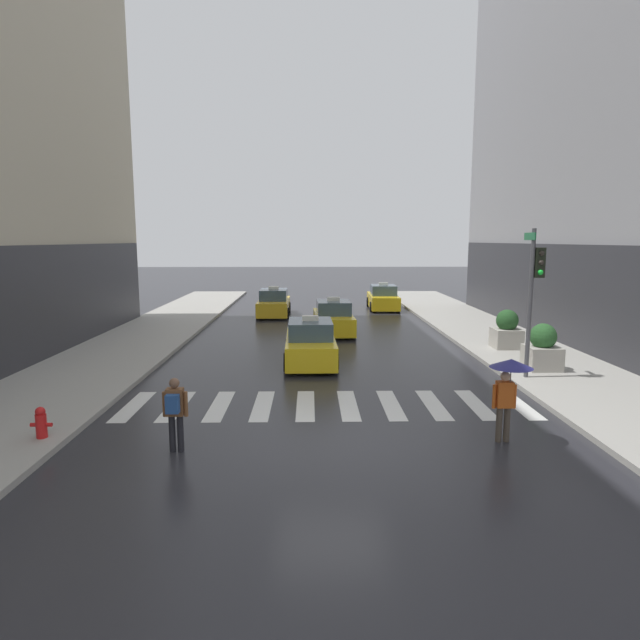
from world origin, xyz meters
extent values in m
plane|color=#26262B|center=(0.00, 0.00, 0.00)|extent=(160.00, 160.00, 0.00)
cube|color=silver|center=(-5.40, 3.00, 0.00)|extent=(0.50, 2.80, 0.01)
cube|color=silver|center=(-4.20, 3.00, 0.00)|extent=(0.50, 2.80, 0.01)
cube|color=silver|center=(-3.00, 3.00, 0.00)|extent=(0.50, 2.80, 0.01)
cube|color=silver|center=(-1.80, 3.00, 0.00)|extent=(0.50, 2.80, 0.01)
cube|color=silver|center=(-0.60, 3.00, 0.00)|extent=(0.50, 2.80, 0.01)
cube|color=silver|center=(0.60, 3.00, 0.00)|extent=(0.50, 2.80, 0.01)
cube|color=silver|center=(1.80, 3.00, 0.00)|extent=(0.50, 2.80, 0.01)
cube|color=silver|center=(3.00, 3.00, 0.00)|extent=(0.50, 2.80, 0.01)
cube|color=silver|center=(4.20, 3.00, 0.00)|extent=(0.50, 2.80, 0.01)
cube|color=silver|center=(5.40, 3.00, 0.00)|extent=(0.50, 2.80, 0.01)
cube|color=#2D2D33|center=(10.45, 9.71, 2.20)|extent=(0.10, 31.36, 4.40)
cylinder|color=#47474C|center=(6.59, 5.44, 2.55)|extent=(0.14, 0.14, 4.80)
cube|color=black|center=(6.81, 5.44, 3.88)|extent=(0.30, 0.26, 0.95)
sphere|color=#28231E|center=(6.81, 5.30, 4.18)|extent=(0.17, 0.17, 0.17)
sphere|color=#28231E|center=(6.81, 5.30, 3.88)|extent=(0.17, 0.17, 0.17)
sphere|color=green|center=(6.81, 5.30, 3.58)|extent=(0.17, 0.17, 0.17)
cube|color=#196638|center=(6.54, 5.62, 4.70)|extent=(0.04, 0.84, 0.24)
cube|color=yellow|center=(-0.46, 8.28, 0.56)|extent=(1.88, 4.53, 0.84)
cube|color=#384C5B|center=(-0.46, 8.18, 1.30)|extent=(1.64, 2.13, 0.64)
cube|color=silver|center=(-0.46, 8.18, 1.71)|extent=(0.60, 0.25, 0.18)
cylinder|color=black|center=(-1.34, 9.62, 0.33)|extent=(0.23, 0.66, 0.66)
cylinder|color=black|center=(0.37, 9.65, 0.33)|extent=(0.23, 0.66, 0.66)
cylinder|color=black|center=(-1.29, 6.92, 0.33)|extent=(0.23, 0.66, 0.66)
cylinder|color=black|center=(0.42, 6.95, 0.33)|extent=(0.23, 0.66, 0.66)
cube|color=#F2EAB2|center=(-1.13, 10.54, 0.60)|extent=(0.20, 0.04, 0.14)
cube|color=#F2EAB2|center=(0.13, 10.57, 0.60)|extent=(0.20, 0.04, 0.14)
cube|color=yellow|center=(0.68, 14.75, 0.56)|extent=(1.96, 4.56, 0.84)
cube|color=#384C5B|center=(0.68, 14.65, 1.30)|extent=(1.67, 2.15, 0.64)
cube|color=silver|center=(0.68, 14.65, 1.71)|extent=(0.61, 0.26, 0.18)
cylinder|color=black|center=(-0.22, 16.07, 0.33)|extent=(0.24, 0.67, 0.66)
cylinder|color=black|center=(1.49, 16.13, 0.33)|extent=(0.24, 0.67, 0.66)
cylinder|color=black|center=(-0.13, 13.37, 0.33)|extent=(0.24, 0.67, 0.66)
cylinder|color=black|center=(1.58, 13.43, 0.33)|extent=(0.24, 0.67, 0.66)
cube|color=#F2EAB2|center=(-0.03, 17.00, 0.60)|extent=(0.20, 0.05, 0.14)
cube|color=#F2EAB2|center=(1.23, 17.04, 0.60)|extent=(0.20, 0.05, 0.14)
cube|color=gold|center=(-2.67, 20.98, 0.56)|extent=(1.82, 4.51, 0.84)
cube|color=#384C5B|center=(-2.67, 20.88, 1.30)|extent=(1.61, 2.11, 0.64)
cube|color=silver|center=(-2.67, 20.88, 1.71)|extent=(0.60, 0.24, 0.18)
cylinder|color=black|center=(-3.53, 22.33, 0.33)|extent=(0.22, 0.66, 0.66)
cylinder|color=black|center=(-1.82, 22.34, 0.33)|extent=(0.22, 0.66, 0.66)
cylinder|color=black|center=(-3.52, 19.63, 0.33)|extent=(0.22, 0.66, 0.66)
cylinder|color=black|center=(-1.81, 19.64, 0.33)|extent=(0.22, 0.66, 0.66)
cube|color=#F2EAB2|center=(-3.31, 23.25, 0.60)|extent=(0.20, 0.04, 0.14)
cube|color=#F2EAB2|center=(-2.05, 23.26, 0.60)|extent=(0.20, 0.04, 0.14)
cube|color=yellow|center=(4.38, 23.89, 0.56)|extent=(1.94, 4.55, 0.84)
cube|color=#384C5B|center=(4.38, 23.79, 1.30)|extent=(1.66, 2.15, 0.64)
cube|color=silver|center=(4.38, 23.79, 1.71)|extent=(0.61, 0.26, 0.18)
cylinder|color=black|center=(3.57, 25.26, 0.33)|extent=(0.24, 0.67, 0.66)
cylinder|color=black|center=(5.28, 25.21, 0.33)|extent=(0.24, 0.67, 0.66)
cylinder|color=black|center=(3.49, 22.56, 0.33)|extent=(0.24, 0.67, 0.66)
cylinder|color=black|center=(5.19, 22.51, 0.33)|extent=(0.24, 0.67, 0.66)
cube|color=#F2EAB2|center=(3.82, 26.18, 0.60)|extent=(0.20, 0.05, 0.14)
cube|color=#F2EAB2|center=(5.08, 26.14, 0.60)|extent=(0.20, 0.05, 0.14)
cylinder|color=#473D33|center=(3.86, 0.19, 0.41)|extent=(0.14, 0.14, 0.82)
cylinder|color=#473D33|center=(4.04, 0.19, 0.41)|extent=(0.14, 0.14, 0.82)
cube|color=#BF5119|center=(3.95, 0.19, 1.12)|extent=(0.36, 0.24, 0.60)
sphere|color=tan|center=(3.95, 0.19, 1.54)|extent=(0.22, 0.22, 0.22)
cylinder|color=#BF5119|center=(3.72, 0.19, 1.07)|extent=(0.09, 0.09, 0.55)
cylinder|color=#BF5119|center=(4.18, 0.19, 1.07)|extent=(0.09, 0.09, 0.55)
cylinder|color=#4C4C4C|center=(4.07, 0.19, 1.42)|extent=(0.02, 0.02, 1.00)
cone|color=navy|center=(4.07, 0.19, 1.84)|extent=(0.96, 0.96, 0.20)
cylinder|color=black|center=(-3.49, -0.24, 0.41)|extent=(0.14, 0.14, 0.82)
cylinder|color=black|center=(-3.31, -0.24, 0.41)|extent=(0.14, 0.14, 0.82)
cube|color=brown|center=(-3.40, -0.24, 1.12)|extent=(0.36, 0.24, 0.60)
sphere|color=brown|center=(-3.40, -0.24, 1.54)|extent=(0.22, 0.22, 0.22)
cylinder|color=brown|center=(-3.63, -0.24, 1.07)|extent=(0.09, 0.09, 0.55)
cylinder|color=brown|center=(-3.17, -0.24, 1.07)|extent=(0.09, 0.09, 0.55)
cube|color=#264C8C|center=(-3.40, -0.46, 1.14)|extent=(0.28, 0.18, 0.40)
cylinder|color=red|center=(-6.56, 0.24, 0.43)|extent=(0.24, 0.24, 0.55)
sphere|color=red|center=(-6.56, 0.24, 0.76)|extent=(0.22, 0.22, 0.22)
cylinder|color=red|center=(-6.74, 0.24, 0.45)|extent=(0.12, 0.09, 0.09)
cylinder|color=red|center=(-6.38, 0.24, 0.45)|extent=(0.12, 0.09, 0.09)
cube|color=#A8A399|center=(7.56, 6.51, 0.55)|extent=(1.10, 1.10, 0.80)
sphere|color=#285628|center=(7.56, 6.51, 1.30)|extent=(0.90, 0.90, 0.90)
cube|color=#A8A399|center=(7.67, 10.20, 0.55)|extent=(1.10, 1.10, 0.80)
sphere|color=#234C23|center=(7.67, 10.20, 1.30)|extent=(0.90, 0.90, 0.90)
camera|label=1|loc=(-0.46, -11.53, 4.60)|focal=30.17mm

